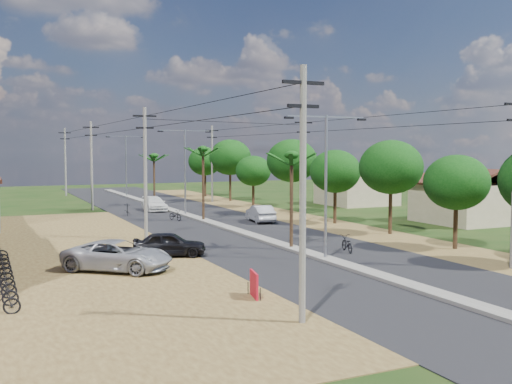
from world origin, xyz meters
The scene contains 34 objects.
ground centered at (0.00, 0.00, 0.00)m, with size 160.00×160.00×0.00m, color black.
road centered at (0.00, 15.00, 0.02)m, with size 12.00×110.00×0.04m, color black.
median centered at (0.00, 18.00, 0.09)m, with size 1.00×90.00×0.18m, color #605E56.
dirt_lot_west centered at (-15.00, 8.00, 0.02)m, with size 18.00×46.00×0.04m, color #513A1B.
dirt_shoulder_east centered at (8.50, 15.00, 0.01)m, with size 5.00×90.00×0.03m, color #513A1B.
house_east_near centered at (20.00, 10.00, 2.39)m, with size 7.60×7.50×4.60m.
house_east_far centered at (21.00, 28.00, 2.39)m, with size 7.60×7.50×4.60m.
tree_east_b centered at (9.30, 0.00, 4.11)m, with size 4.00×4.00×5.83m.
tree_east_c centered at (9.70, 7.00, 4.86)m, with size 4.60×4.60×6.83m.
tree_east_d centered at (9.40, 14.00, 4.34)m, with size 4.20×4.20×6.13m.
tree_east_e centered at (9.60, 22.00, 5.09)m, with size 4.80×4.80×7.14m.
tree_east_f centered at (9.20, 30.00, 3.89)m, with size 3.80×3.80×5.52m.
tree_east_g centered at (9.80, 38.00, 5.24)m, with size 5.00×5.00×7.38m.
tree_east_h centered at (9.50, 46.00, 4.64)m, with size 4.40×4.40×6.52m.
palm_median_near centered at (0.00, 4.00, 5.54)m, with size 2.00×2.00×6.15m.
palm_median_mid centered at (0.00, 20.00, 5.90)m, with size 2.00×2.00×6.55m.
palm_median_far centered at (0.00, 36.00, 5.26)m, with size 2.00×2.00×5.85m.
streetlight_near centered at (0.00, 0.00, 4.79)m, with size 5.10×0.18×8.00m.
streetlight_mid centered at (0.00, 25.00, 4.79)m, with size 5.10×0.18×8.00m.
streetlight_far centered at (0.00, 50.00, 4.79)m, with size 5.10×0.18×8.00m.
utility_pole_w_a centered at (-7.00, -10.00, 4.76)m, with size 1.60×0.24×9.00m.
utility_pole_w_b centered at (-7.00, 12.00, 4.76)m, with size 1.60×0.24×9.00m.
utility_pole_w_c centered at (-7.00, 34.00, 4.76)m, with size 1.60×0.24×9.00m.
utility_pole_w_d centered at (-7.00, 55.00, 4.76)m, with size 1.60×0.24×9.00m.
utility_pole_e_b centered at (7.50, 16.00, 4.76)m, with size 1.60×0.24×9.00m.
utility_pole_e_c centered at (7.50, 38.00, 4.76)m, with size 1.60×0.24×9.00m.
car_silver_mid centered at (4.18, 17.41, 0.71)m, with size 1.51×4.33×1.43m, color #9B9DA3.
car_white_far centered at (-1.50, 30.36, 0.68)m, with size 1.91×4.69×1.36m, color silver.
car_parked_silver centered at (-11.00, 1.84, 0.76)m, with size 2.54×5.50×1.53m, color #9B9DA3.
car_parked_dark centered at (-7.50, 4.71, 0.71)m, with size 1.67×4.14×1.41m, color black.
moto_rider_east centered at (2.52, 1.70, 0.49)m, with size 0.66×1.88×0.99m, color black.
moto_rider_west_a centered at (-2.08, 21.35, 0.48)m, with size 0.63×1.82×0.95m, color black.
moto_rider_west_b centered at (-5.00, 26.87, 0.55)m, with size 0.52×1.85×1.11m, color black.
roadside_sign centered at (-7.04, -6.00, 0.55)m, with size 0.37×1.31×1.10m.
Camera 1 is at (-17.08, -28.12, 6.09)m, focal length 42.00 mm.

